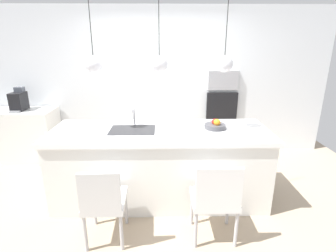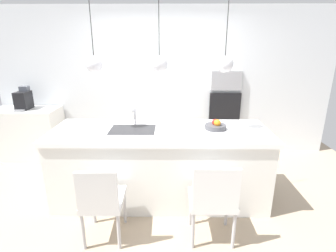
{
  "view_description": "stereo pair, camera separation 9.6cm",
  "coord_description": "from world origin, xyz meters",
  "px_view_note": "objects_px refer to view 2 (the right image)",
  "views": [
    {
      "loc": [
        0.04,
        -3.07,
        2.0
      ],
      "look_at": [
        0.1,
        0.0,
        1.01
      ],
      "focal_mm": 27.86,
      "sensor_mm": 36.0,
      "label": 1
    },
    {
      "loc": [
        0.14,
        -3.07,
        2.0
      ],
      "look_at": [
        0.1,
        0.0,
        1.01
      ],
      "focal_mm": 27.86,
      "sensor_mm": 36.0,
      "label": 2
    }
  ],
  "objects_px": {
    "fruit_bowl": "(216,125)",
    "chair_near": "(102,199)",
    "microwave": "(226,81)",
    "chair_middle": "(213,198)",
    "oven": "(225,108)",
    "coffee_machine": "(23,100)"
  },
  "relations": [
    {
      "from": "coffee_machine",
      "to": "oven",
      "type": "distance_m",
      "value": 3.53
    },
    {
      "from": "coffee_machine",
      "to": "chair_middle",
      "type": "distance_m",
      "value": 3.66
    },
    {
      "from": "fruit_bowl",
      "to": "coffee_machine",
      "type": "xyz_separation_m",
      "value": [
        -3.09,
        1.25,
        0.05
      ]
    },
    {
      "from": "oven",
      "to": "fruit_bowl",
      "type": "bearing_deg",
      "value": -105.17
    },
    {
      "from": "coffee_machine",
      "to": "chair_middle",
      "type": "height_order",
      "value": "coffee_machine"
    },
    {
      "from": "coffee_machine",
      "to": "chair_middle",
      "type": "relative_size",
      "value": 0.42
    },
    {
      "from": "microwave",
      "to": "fruit_bowl",
      "type": "bearing_deg",
      "value": -105.17
    },
    {
      "from": "microwave",
      "to": "chair_near",
      "type": "bearing_deg",
      "value": -125.07
    },
    {
      "from": "oven",
      "to": "chair_middle",
      "type": "relative_size",
      "value": 0.62
    },
    {
      "from": "coffee_machine",
      "to": "chair_near",
      "type": "relative_size",
      "value": 0.44
    },
    {
      "from": "coffee_machine",
      "to": "microwave",
      "type": "distance_m",
      "value": 3.54
    },
    {
      "from": "chair_middle",
      "to": "microwave",
      "type": "bearing_deg",
      "value": 76.98
    },
    {
      "from": "microwave",
      "to": "chair_near",
      "type": "height_order",
      "value": "microwave"
    },
    {
      "from": "coffee_machine",
      "to": "chair_near",
      "type": "bearing_deg",
      "value": -48.6
    },
    {
      "from": "microwave",
      "to": "chair_middle",
      "type": "bearing_deg",
      "value": -103.02
    },
    {
      "from": "chair_middle",
      "to": "coffee_machine",
      "type": "bearing_deg",
      "value": 144.85
    },
    {
      "from": "microwave",
      "to": "chair_middle",
      "type": "distance_m",
      "value": 2.59
    },
    {
      "from": "fruit_bowl",
      "to": "chair_near",
      "type": "xyz_separation_m",
      "value": [
        -1.25,
        -0.84,
        -0.52
      ]
    },
    {
      "from": "coffee_machine",
      "to": "microwave",
      "type": "relative_size",
      "value": 0.7
    },
    {
      "from": "chair_near",
      "to": "fruit_bowl",
      "type": "bearing_deg",
      "value": 33.81
    },
    {
      "from": "oven",
      "to": "chair_near",
      "type": "bearing_deg",
      "value": -125.07
    },
    {
      "from": "fruit_bowl",
      "to": "microwave",
      "type": "xyz_separation_m",
      "value": [
        0.42,
        1.54,
        0.34
      ]
    }
  ]
}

